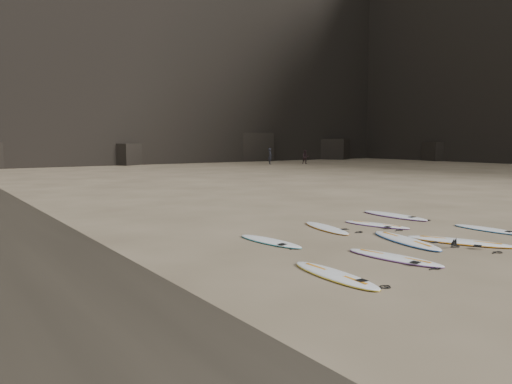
% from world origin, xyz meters
% --- Properties ---
extents(ground, '(240.00, 240.00, 0.00)m').
position_xyz_m(ground, '(0.00, 0.00, 0.00)').
color(ground, '#897559').
rests_on(ground, ground).
extents(surfboard_0, '(0.73, 2.50, 0.09)m').
position_xyz_m(surfboard_0, '(-4.13, -1.00, 0.04)').
color(surfboard_0, white).
rests_on(surfboard_0, ground).
extents(surfboard_1, '(0.96, 2.50, 0.09)m').
position_xyz_m(surfboard_1, '(-1.98, -0.68, 0.04)').
color(surfboard_1, white).
rests_on(surfboard_1, ground).
extents(surfboard_2, '(1.36, 2.84, 0.10)m').
position_xyz_m(surfboard_2, '(-0.18, 0.43, 0.05)').
color(surfboard_2, white).
rests_on(surfboard_2, ground).
extents(surfboard_3, '(1.71, 2.78, 0.10)m').
position_xyz_m(surfboard_3, '(0.88, -0.48, 0.05)').
color(surfboard_3, white).
rests_on(surfboard_3, ground).
extents(surfboard_4, '(0.60, 2.25, 0.08)m').
position_xyz_m(surfboard_4, '(3.24, 0.10, 0.04)').
color(surfboard_4, white).
rests_on(surfboard_4, ground).
extents(surfboard_5, '(0.81, 2.34, 0.08)m').
position_xyz_m(surfboard_5, '(-3.22, 2.44, 0.04)').
color(surfboard_5, white).
rests_on(surfboard_5, ground).
extents(surfboard_6, '(1.08, 2.46, 0.09)m').
position_xyz_m(surfboard_6, '(-0.62, 3.08, 0.04)').
color(surfboard_6, white).
rests_on(surfboard_6, ground).
extents(surfboard_7, '(1.10, 2.30, 0.08)m').
position_xyz_m(surfboard_7, '(1.10, 2.61, 0.04)').
color(surfboard_7, white).
rests_on(surfboard_7, ground).
extents(surfboard_8, '(0.68, 2.78, 0.10)m').
position_xyz_m(surfboard_8, '(3.07, 3.55, 0.05)').
color(surfboard_8, white).
rests_on(surfboard_8, ground).
extents(person_a, '(0.68, 0.78, 1.81)m').
position_xyz_m(person_a, '(21.99, 36.90, 0.91)').
color(person_a, '#212128').
rests_on(person_a, ground).
extents(person_b, '(0.98, 0.93, 1.60)m').
position_xyz_m(person_b, '(25.63, 35.12, 0.80)').
color(person_b, black).
rests_on(person_b, ground).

